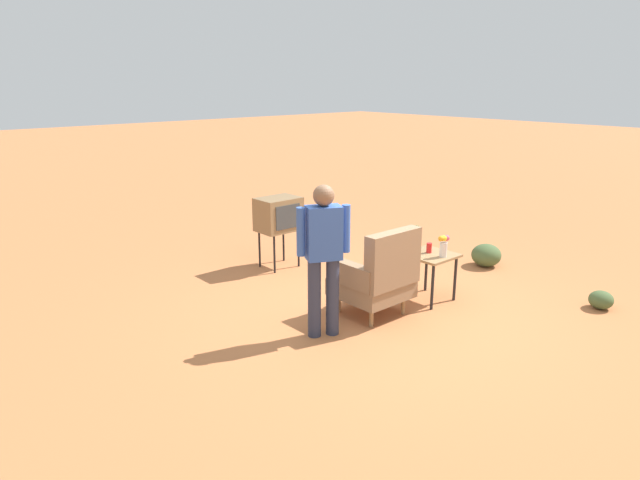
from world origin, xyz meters
TOP-DOWN VIEW (x-y plane):
  - ground_plane at (0.00, 0.00)m, footprint 60.00×60.00m
  - armchair at (0.02, -0.06)m, footprint 0.78×0.78m
  - side_table at (-0.83, 0.02)m, footprint 0.56×0.56m
  - tv_on_stand at (-0.22, -2.23)m, footprint 0.60×0.45m
  - person_standing at (0.82, -0.09)m, footprint 0.52×0.36m
  - soda_can_red at (-0.85, -0.02)m, footprint 0.07×0.07m
  - bottle_short_clear at (-0.65, -0.11)m, footprint 0.06×0.06m
  - bottle_wine_green at (-0.78, -0.18)m, footprint 0.07×0.07m
  - flower_vase at (-0.85, 0.20)m, footprint 0.15×0.10m
  - shrub_near at (-2.16, 1.57)m, footprint 0.28×0.28m
  - shrub_mid at (-2.52, -0.25)m, footprint 0.43×0.43m

SIDE VIEW (x-z plane):
  - ground_plane at x=0.00m, z-range 0.00..0.00m
  - shrub_near at x=-2.16m, z-range 0.00..0.22m
  - shrub_mid at x=-2.52m, z-range 0.00..0.33m
  - armchair at x=0.02m, z-range -0.03..1.03m
  - side_table at x=-0.83m, z-range 0.21..0.81m
  - soda_can_red at x=-0.85m, z-range 0.60..0.72m
  - bottle_short_clear at x=-0.65m, z-range 0.60..0.80m
  - flower_vase at x=-0.85m, z-range 0.61..0.88m
  - bottle_wine_green at x=-0.78m, z-range 0.60..0.92m
  - tv_on_stand at x=-0.22m, z-range 0.27..1.30m
  - person_standing at x=0.82m, z-range 0.12..1.76m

